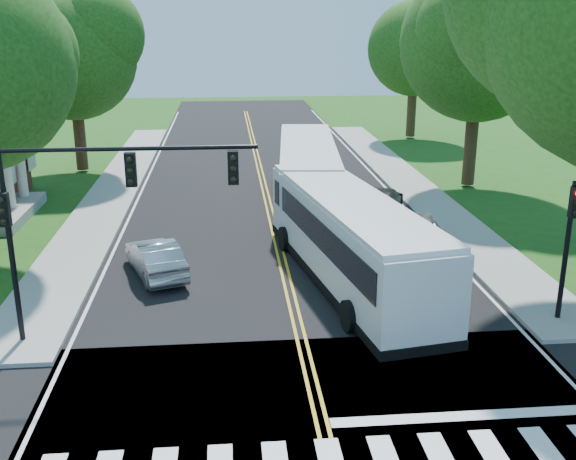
{
  "coord_description": "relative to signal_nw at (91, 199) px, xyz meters",
  "views": [
    {
      "loc": [
        -2.08,
        -12.05,
        9.2
      ],
      "look_at": [
        -0.09,
        9.28,
        2.4
      ],
      "focal_mm": 42.0,
      "sensor_mm": 36.0,
      "label": 1
    }
  ],
  "objects": [
    {
      "name": "road",
      "position": [
        5.86,
        11.57,
        -4.37
      ],
      "size": [
        14.0,
        96.0,
        0.01
      ],
      "primitive_type": "cube",
      "color": "black",
      "rests_on": "ground"
    },
    {
      "name": "center_line",
      "position": [
        5.86,
        15.57,
        -4.36
      ],
      "size": [
        0.36,
        70.0,
        0.01
      ],
      "primitive_type": "cube",
      "color": "gold",
      "rests_on": "road"
    },
    {
      "name": "edge_line_w",
      "position": [
        -0.94,
        15.57,
        -4.36
      ],
      "size": [
        0.12,
        70.0,
        0.01
      ],
      "primitive_type": "cube",
      "color": "silver",
      "rests_on": "road"
    },
    {
      "name": "edge_line_e",
      "position": [
        12.66,
        15.57,
        -4.36
      ],
      "size": [
        0.12,
        70.0,
        0.01
      ],
      "primitive_type": "cube",
      "color": "silver",
      "rests_on": "road"
    },
    {
      "name": "stop_bar",
      "position": [
        9.36,
        -4.83,
        -4.36
      ],
      "size": [
        6.6,
        0.4,
        0.01
      ],
      "primitive_type": "cube",
      "color": "silver",
      "rests_on": "road"
    },
    {
      "name": "sidewalk_nw",
      "position": [
        -2.44,
        18.57,
        -4.3
      ],
      "size": [
        2.6,
        40.0,
        0.15
      ],
      "primitive_type": "cube",
      "color": "gray",
      "rests_on": "ground"
    },
    {
      "name": "sidewalk_ne",
      "position": [
        14.16,
        18.57,
        -4.3
      ],
      "size": [
        2.6,
        40.0,
        0.15
      ],
      "primitive_type": "cube",
      "color": "gray",
      "rests_on": "ground"
    },
    {
      "name": "tree_west_far",
      "position": [
        -5.14,
        23.57,
        2.62
      ],
      "size": [
        7.6,
        7.6,
        10.67
      ],
      "color": "#332114",
      "rests_on": "ground"
    },
    {
      "name": "tree_east_mid",
      "position": [
        17.36,
        17.57,
        3.48
      ],
      "size": [
        8.4,
        8.4,
        11.93
      ],
      "color": "#332114",
      "rests_on": "ground"
    },
    {
      "name": "tree_east_far",
      "position": [
        18.36,
        33.57,
        2.48
      ],
      "size": [
        7.2,
        7.2,
        10.34
      ],
      "color": "#332114",
      "rests_on": "ground"
    },
    {
      "name": "signal_nw",
      "position": [
        0.0,
        0.0,
        0.0
      ],
      "size": [
        7.15,
        0.46,
        5.66
      ],
      "color": "black",
      "rests_on": "ground"
    },
    {
      "name": "signal_ne",
      "position": [
        14.06,
        0.01,
        -1.41
      ],
      "size": [
        0.3,
        0.46,
        4.4
      ],
      "color": "black",
      "rests_on": "ground"
    },
    {
      "name": "bus_lead",
      "position": [
        8.07,
        3.91,
        -2.68
      ],
      "size": [
        4.72,
        12.59,
        3.19
      ],
      "rotation": [
        0.0,
        0.0,
        3.31
      ],
      "color": "silver",
      "rests_on": "road"
    },
    {
      "name": "bus_follow",
      "position": [
        7.79,
        14.11,
        -2.64
      ],
      "size": [
        3.9,
        12.8,
        3.26
      ],
      "rotation": [
        0.0,
        0.0,
        3.05
      ],
      "color": "silver",
      "rests_on": "road"
    },
    {
      "name": "hatchback",
      "position": [
        1.06,
        5.25,
        -3.69
      ],
      "size": [
        2.73,
        4.38,
        1.36
      ],
      "primitive_type": "imported",
      "rotation": [
        0.0,
        0.0,
        3.48
      ],
      "color": "#A3A5AA",
      "rests_on": "road"
    },
    {
      "name": "suv",
      "position": [
        11.61,
        8.08,
        -3.7
      ],
      "size": [
        2.42,
        4.88,
        1.33
      ],
      "primitive_type": "imported",
      "rotation": [
        0.0,
        0.0,
        3.1
      ],
      "color": "#A6A8AD",
      "rests_on": "road"
    },
    {
      "name": "dark_sedan",
      "position": [
        11.29,
        12.54,
        -3.72
      ],
      "size": [
        3.1,
        4.83,
        1.3
      ],
      "primitive_type": "imported",
      "rotation": [
        0.0,
        0.0,
        2.83
      ],
      "color": "black",
      "rests_on": "road"
    }
  ]
}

